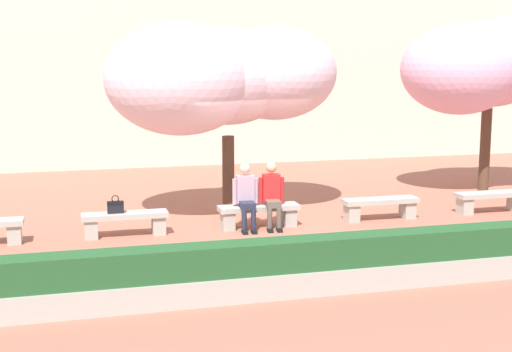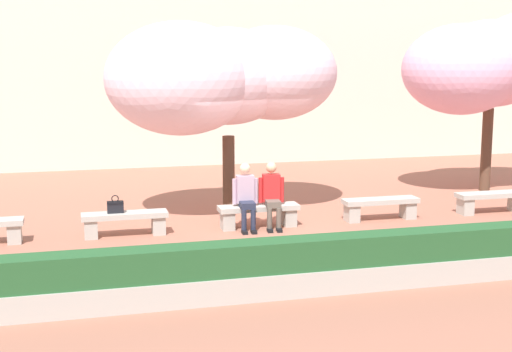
{
  "view_description": "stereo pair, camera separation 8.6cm",
  "coord_description": "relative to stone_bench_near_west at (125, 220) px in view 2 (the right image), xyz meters",
  "views": [
    {
      "loc": [
        -3.66,
        -13.22,
        3.33
      ],
      "look_at": [
        0.0,
        0.2,
        1.0
      ],
      "focal_mm": 50.0,
      "sensor_mm": 36.0,
      "label": 1
    },
    {
      "loc": [
        -3.58,
        -13.24,
        3.33
      ],
      "look_at": [
        0.0,
        0.2,
        1.0
      ],
      "focal_mm": 50.0,
      "sensor_mm": 36.0,
      "label": 2
    }
  ],
  "objects": [
    {
      "name": "stone_bench_near_west",
      "position": [
        0.0,
        0.0,
        0.0
      ],
      "size": [
        1.6,
        0.43,
        0.45
      ],
      "color": "#ADA89E",
      "rests_on": "ground"
    },
    {
      "name": "stone_bench_center",
      "position": [
        2.6,
        0.0,
        0.0
      ],
      "size": [
        1.6,
        0.43,
        0.45
      ],
      "color": "#ADA89E",
      "rests_on": "ground"
    },
    {
      "name": "person_seated_right",
      "position": [
        2.86,
        -0.05,
        0.4
      ],
      "size": [
        0.51,
        0.72,
        1.29
      ],
      "color": "black",
      "rests_on": "ground"
    },
    {
      "name": "person_seated_left",
      "position": [
        2.33,
        -0.05,
        0.4
      ],
      "size": [
        0.51,
        0.7,
        1.29
      ],
      "color": "black",
      "rests_on": "ground"
    },
    {
      "name": "cherry_tree_secondary",
      "position": [
        9.18,
        2.17,
        2.9
      ],
      "size": [
        4.75,
        3.19,
        4.45
      ],
      "color": "#513828",
      "rests_on": "ground"
    },
    {
      "name": "cherry_tree_main",
      "position": [
        2.21,
        1.29,
        2.64
      ],
      "size": [
        4.94,
        3.14,
        4.05
      ],
      "color": "#513828",
      "rests_on": "ground"
    },
    {
      "name": "stone_bench_near_east",
      "position": [
        5.21,
        0.0,
        0.0
      ],
      "size": [
        1.6,
        0.43,
        0.45
      ],
      "color": "#ADA89E",
      "rests_on": "ground"
    },
    {
      "name": "handbag",
      "position": [
        -0.17,
        0.01,
        0.28
      ],
      "size": [
        0.3,
        0.15,
        0.34
      ],
      "color": "black",
      "rests_on": "stone_bench_near_west"
    },
    {
      "name": "planter_hedge_foreground",
      "position": [
        2.6,
        -3.97,
        0.09
      ],
      "size": [
        14.41,
        0.5,
        0.8
      ],
      "color": "#ADA89E",
      "rests_on": "ground"
    },
    {
      "name": "stone_bench_east_end",
      "position": [
        7.81,
        0.0,
        0.0
      ],
      "size": [
        1.6,
        0.43,
        0.45
      ],
      "color": "#ADA89E",
      "rests_on": "ground"
    },
    {
      "name": "ground_plane",
      "position": [
        2.6,
        0.0,
        -0.3
      ],
      "size": [
        100.0,
        100.0,
        0.0
      ],
      "primitive_type": "plane",
      "color": "#9E604C"
    }
  ]
}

